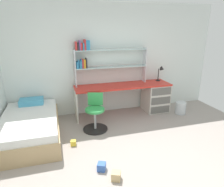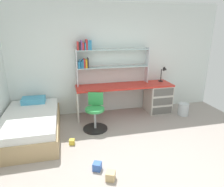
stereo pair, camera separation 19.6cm
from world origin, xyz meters
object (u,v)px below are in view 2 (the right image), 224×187
object	(u,v)px
toy_block_yellow_2	(72,142)
desk	(149,96)
toy_block_natural_0	(111,176)
bed_platform	(31,125)
waste_bin	(183,109)
desk_lamp	(164,72)
bookshelf_hutch	(101,58)
toy_block_blue_1	(97,166)
swivel_chair	(95,116)

from	to	relation	value
toy_block_yellow_2	desk	bearing A→B (deg)	29.32
toy_block_natural_0	bed_platform	bearing A→B (deg)	128.40
toy_block_yellow_2	waste_bin	bearing A→B (deg)	14.71
desk_lamp	toy_block_yellow_2	xyz separation A→B (m)	(-2.43, -1.23, -0.96)
bookshelf_hutch	toy_block_blue_1	distance (m)	2.56
desk	desk_lamp	bearing A→B (deg)	14.03
bookshelf_hutch	desk_lamp	world-z (taller)	bookshelf_hutch
toy_block_natural_0	desk_lamp	bearing A→B (deg)	49.94
toy_block_natural_0	toy_block_yellow_2	world-z (taller)	toy_block_natural_0
bookshelf_hutch	toy_block_yellow_2	size ratio (longest dim) A/B	18.39
toy_block_blue_1	desk	bearing A→B (deg)	49.43
desk	bed_platform	distance (m)	2.84
toy_block_blue_1	desk_lamp	bearing A→B (deg)	44.45
desk_lamp	swivel_chair	distance (m)	2.15
desk_lamp	desk	bearing A→B (deg)	-165.97
toy_block_blue_1	bed_platform	bearing A→B (deg)	129.68
desk	toy_block_natural_0	xyz separation A→B (m)	(-1.51, -2.19, -0.36)
waste_bin	toy_block_yellow_2	bearing A→B (deg)	-165.29
swivel_chair	desk	bearing A→B (deg)	22.39
desk	waste_bin	xyz separation A→B (m)	(0.76, -0.40, -0.28)
waste_bin	toy_block_blue_1	xyz separation A→B (m)	(-2.42, -1.54, -0.09)
desk_lamp	bed_platform	size ratio (longest dim) A/B	0.21
bed_platform	toy_block_yellow_2	xyz separation A→B (m)	(0.77, -0.52, -0.19)
bed_platform	toy_block_yellow_2	distance (m)	0.95
desk_lamp	swivel_chair	xyz separation A→B (m)	(-1.90, -0.72, -0.71)
desk	desk_lamp	world-z (taller)	desk_lamp
bookshelf_hutch	toy_block_yellow_2	xyz separation A→B (m)	(-0.82, -1.31, -1.36)
desk	bookshelf_hutch	size ratio (longest dim) A/B	1.34
bed_platform	waste_bin	size ratio (longest dim) A/B	6.15
waste_bin	swivel_chair	bearing A→B (deg)	-174.65
toy_block_natural_0	swivel_chair	bearing A→B (deg)	88.95
toy_block_natural_0	waste_bin	bearing A→B (deg)	38.34
desk_lamp	toy_block_blue_1	distance (m)	3.07
desk_lamp	toy_block_natural_0	world-z (taller)	desk_lamp
desk	swivel_chair	world-z (taller)	swivel_chair
waste_bin	toy_block_yellow_2	distance (m)	2.86
toy_block_blue_1	toy_block_yellow_2	xyz separation A→B (m)	(-0.34, 0.81, -0.01)
desk_lamp	toy_block_blue_1	xyz separation A→B (m)	(-2.08, -2.04, -0.95)
swivel_chair	waste_bin	bearing A→B (deg)	5.35
toy_block_natural_0	toy_block_blue_1	distance (m)	0.30
desk	toy_block_yellow_2	bearing A→B (deg)	-150.68
bookshelf_hutch	waste_bin	size ratio (longest dim) A/B	5.85
bookshelf_hutch	toy_block_yellow_2	bearing A→B (deg)	-122.05
desk	toy_block_blue_1	xyz separation A→B (m)	(-1.66, -1.94, -0.37)
bed_platform	toy_block_yellow_2	world-z (taller)	bed_platform
toy_block_natural_0	toy_block_blue_1	size ratio (longest dim) A/B	1.05
desk	toy_block_yellow_2	distance (m)	2.33
waste_bin	toy_block_blue_1	world-z (taller)	waste_bin
desk	bookshelf_hutch	xyz separation A→B (m)	(-1.18, 0.19, 0.98)
desk	swivel_chair	bearing A→B (deg)	-157.61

